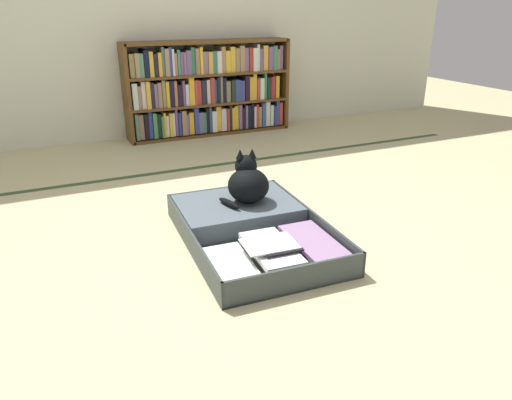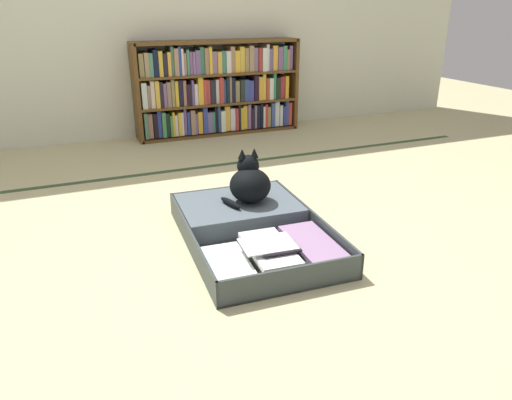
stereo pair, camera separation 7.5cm
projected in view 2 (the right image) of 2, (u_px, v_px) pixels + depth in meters
name	position (u px, v px, depth m)	size (l,w,h in m)	color
ground_plane	(254.00, 261.00, 2.13)	(10.00, 10.00, 0.00)	#C1B989
tatami_border	(179.00, 170.00, 3.30)	(4.80, 0.05, 0.00)	#364E2C
bookshelf	(217.00, 89.00, 4.12)	(1.44, 0.24, 0.80)	brown
open_suitcase	(250.00, 227.00, 2.34)	(0.68, 0.98, 0.12)	#363F3E
black_cat	(249.00, 183.00, 2.44)	(0.28, 0.25, 0.27)	black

